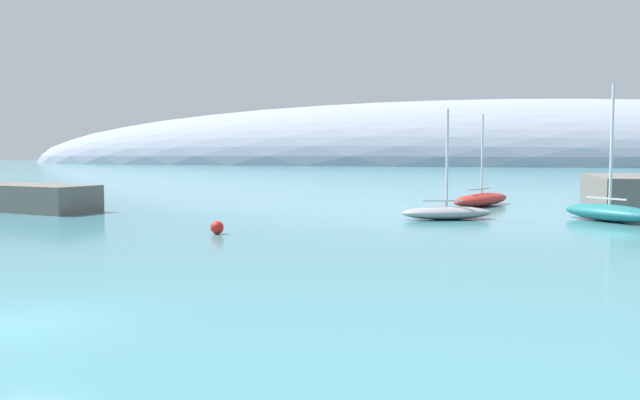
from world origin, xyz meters
TOP-DOWN VIEW (x-y plane):
  - water at (0.00, 0.00)m, footprint 600.00×600.00m
  - distant_ridge at (11.91, 215.62)m, footprint 340.09×74.34m
  - sailboat_grey_mid_mooring at (8.87, 27.84)m, footprint 6.09×3.98m
  - sailboat_teal_outer_mooring at (18.55, 29.03)m, footprint 5.85×6.48m
  - sailboat_red_end_of_line at (11.05, 38.78)m, footprint 5.39×8.44m
  - mooring_buoy_red at (-2.15, 17.55)m, footprint 0.68×0.68m

SIDE VIEW (x-z plane):
  - water at x=0.00m, z-range 0.00..0.00m
  - distant_ridge at x=11.91m, z-range -21.71..21.71m
  - mooring_buoy_red at x=-2.15m, z-range 0.00..0.68m
  - sailboat_grey_mid_mooring at x=8.87m, z-range -2.95..3.89m
  - sailboat_red_end_of_line at x=11.05m, z-range -3.02..4.07m
  - sailboat_teal_outer_mooring at x=18.55m, z-range -3.56..4.71m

